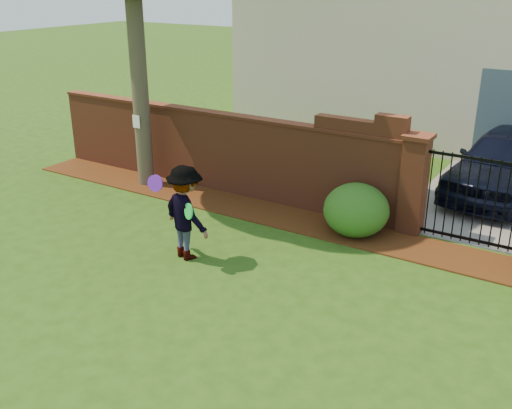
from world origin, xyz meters
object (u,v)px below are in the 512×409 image
Objects in this scene: frisbee_green at (189,211)px; man at (184,213)px; car at (502,165)px; frisbee_purple at (155,183)px.

man is at bearing 142.53° from frisbee_green.
frisbee_green is at bearing 159.48° from man.
frisbee_purple is at bearing -118.70° from car.
car is 15.97× the size of frisbee_green.
man is at bearing -116.84° from car.
man reaches higher than frisbee_green.
man is at bearing 24.79° from frisbee_purple.
car is 7.09m from frisbee_green.
car is 2.63× the size of man.
frisbee_purple reaches higher than frisbee_green.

